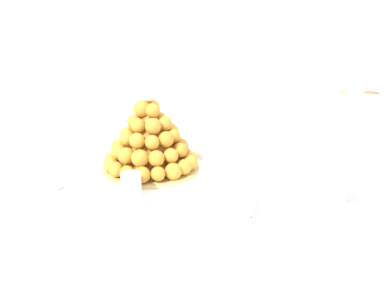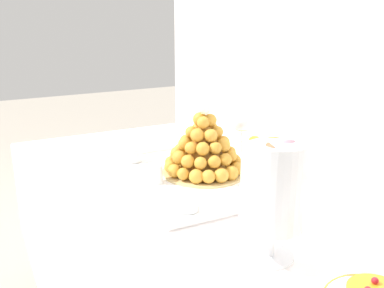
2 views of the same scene
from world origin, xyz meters
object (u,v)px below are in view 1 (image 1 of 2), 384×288
(dessert_cup_mid_left, at_px, (131,186))
(macaron_goblet, at_px, (352,134))
(serving_tray, at_px, (147,180))
(croquembouche, at_px, (150,140))
(wine_glass, at_px, (135,112))
(dessert_cup_centre, at_px, (223,193))
(dessert_cup_left, at_px, (52,179))

(dessert_cup_mid_left, xyz_separation_m, macaron_goblet, (0.51, 0.07, 0.14))
(serving_tray, xyz_separation_m, croquembouche, (-0.01, 0.07, 0.09))
(croquembouche, height_order, wine_glass, croquembouche)
(dessert_cup_centre, bearing_deg, dessert_cup_left, 179.51)
(serving_tray, distance_m, dessert_cup_left, 0.25)
(croquembouche, xyz_separation_m, dessert_cup_left, (-0.21, -0.17, -0.07))
(dessert_cup_mid_left, bearing_deg, croquembouche, 91.48)
(serving_tray, bearing_deg, dessert_cup_left, -155.78)
(serving_tray, bearing_deg, croquembouche, 96.84)
(serving_tray, bearing_deg, wine_glass, 113.49)
(dessert_cup_mid_left, xyz_separation_m, dessert_cup_centre, (0.22, 0.01, -0.00))
(croquembouche, relative_size, wine_glass, 1.67)
(croquembouche, bearing_deg, serving_tray, -83.16)
(dessert_cup_left, distance_m, macaron_goblet, 0.75)
(dessert_cup_left, bearing_deg, dessert_cup_centre, -0.49)
(croquembouche, bearing_deg, dessert_cup_mid_left, -88.52)
(dessert_cup_centre, height_order, wine_glass, wine_glass)
(dessert_cup_left, bearing_deg, dessert_cup_mid_left, -2.38)
(dessert_cup_mid_left, bearing_deg, wine_glass, 107.09)
(serving_tray, distance_m, wine_glass, 0.34)
(dessert_cup_left, xyz_separation_m, dessert_cup_centre, (0.44, -0.00, 0.00))
(dessert_cup_mid_left, relative_size, wine_glass, 0.36)
(croquembouche, distance_m, dessert_cup_mid_left, 0.19)
(wine_glass, bearing_deg, dessert_cup_mid_left, -72.91)
(serving_tray, relative_size, wine_glass, 3.58)
(dessert_cup_mid_left, relative_size, macaron_goblet, 0.21)
(dessert_cup_left, xyz_separation_m, dessert_cup_mid_left, (0.22, -0.01, 0.01))
(croquembouche, relative_size, dessert_cup_centre, 4.76)
(croquembouche, height_order, dessert_cup_left, croquembouche)
(serving_tray, relative_size, macaron_goblet, 2.10)
(dessert_cup_centre, distance_m, macaron_goblet, 0.33)
(serving_tray, height_order, dessert_cup_left, dessert_cup_left)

